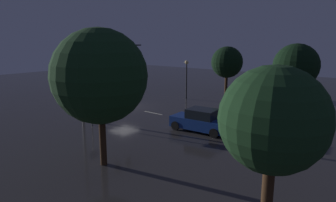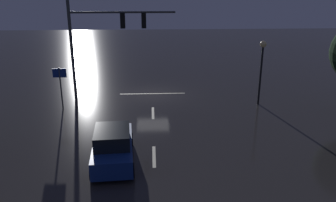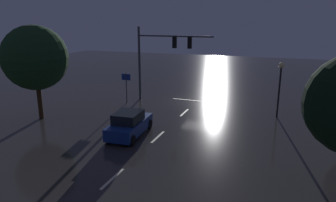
{
  "view_description": "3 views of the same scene",
  "coord_description": "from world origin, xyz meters",
  "px_view_note": "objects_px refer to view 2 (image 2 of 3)",
  "views": [
    {
      "loc": [
        19.7,
        21.43,
        6.65
      ],
      "look_at": [
        1.08,
        6.63,
        1.66
      ],
      "focal_mm": 30.93,
      "sensor_mm": 36.0,
      "label": 1
    },
    {
      "loc": [
        0.07,
        25.05,
        8.0
      ],
      "look_at": [
        -0.92,
        5.45,
        1.31
      ],
      "focal_mm": 36.71,
      "sensor_mm": 36.0,
      "label": 2
    },
    {
      "loc": [
        -7.38,
        27.95,
        7.65
      ],
      "look_at": [
        0.65,
        6.28,
        1.53
      ],
      "focal_mm": 32.84,
      "sensor_mm": 36.0,
      "label": 3
    }
  ],
  "objects_px": {
    "traffic_signal_assembly": "(103,33)",
    "street_lamp_left_kerb": "(262,60)",
    "car_approaching": "(113,146)",
    "route_sign": "(60,80)"
  },
  "relations": [
    {
      "from": "traffic_signal_assembly",
      "to": "street_lamp_left_kerb",
      "type": "height_order",
      "value": "traffic_signal_assembly"
    },
    {
      "from": "car_approaching",
      "to": "street_lamp_left_kerb",
      "type": "bearing_deg",
      "value": -140.15
    },
    {
      "from": "traffic_signal_assembly",
      "to": "car_approaching",
      "type": "relative_size",
      "value": 1.64
    },
    {
      "from": "car_approaching",
      "to": "street_lamp_left_kerb",
      "type": "height_order",
      "value": "street_lamp_left_kerb"
    },
    {
      "from": "car_approaching",
      "to": "route_sign",
      "type": "relative_size",
      "value": 1.57
    },
    {
      "from": "car_approaching",
      "to": "street_lamp_left_kerb",
      "type": "distance_m",
      "value": 12.39
    },
    {
      "from": "traffic_signal_assembly",
      "to": "car_approaching",
      "type": "bearing_deg",
      "value": 98.42
    },
    {
      "from": "traffic_signal_assembly",
      "to": "route_sign",
      "type": "relative_size",
      "value": 2.57
    },
    {
      "from": "traffic_signal_assembly",
      "to": "route_sign",
      "type": "height_order",
      "value": "traffic_signal_assembly"
    },
    {
      "from": "street_lamp_left_kerb",
      "to": "car_approaching",
      "type": "bearing_deg",
      "value": 39.85
    }
  ]
}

